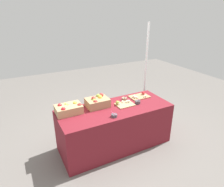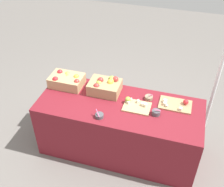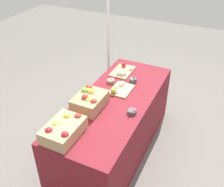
{
  "view_description": "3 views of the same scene",
  "coord_description": "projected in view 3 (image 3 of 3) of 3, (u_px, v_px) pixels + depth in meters",
  "views": [
    {
      "loc": [
        -1.41,
        -2.6,
        2.25
      ],
      "look_at": [
        -0.07,
        -0.03,
        1.02
      ],
      "focal_mm": 31.95,
      "sensor_mm": 36.0,
      "label": 1
    },
    {
      "loc": [
        0.61,
        -2.33,
        2.81
      ],
      "look_at": [
        -0.1,
        0.03,
        0.86
      ],
      "focal_mm": 44.58,
      "sensor_mm": 36.0,
      "label": 2
    },
    {
      "loc": [
        -2.16,
        -0.99,
        2.4
      ],
      "look_at": [
        -0.06,
        0.01,
        0.85
      ],
      "focal_mm": 42.07,
      "sensor_mm": 36.0,
      "label": 3
    }
  ],
  "objects": [
    {
      "name": "apple_crate_middle",
      "position": [
        90.0,
        100.0,
        2.74
      ],
      "size": [
        0.37,
        0.28,
        0.19
      ],
      "color": "tan",
      "rests_on": "table"
    },
    {
      "name": "table",
      "position": [
        115.0,
        125.0,
        3.1
      ],
      "size": [
        1.9,
        0.76,
        0.74
      ],
      "primitive_type": "cube",
      "color": "maroon",
      "rests_on": "ground_plane"
    },
    {
      "name": "sample_bowl_near",
      "position": [
        111.0,
        81.0,
        3.18
      ],
      "size": [
        0.09,
        0.1,
        0.1
      ],
      "color": "gray",
      "rests_on": "table"
    },
    {
      "name": "tent_pole",
      "position": [
        108.0,
        36.0,
        3.73
      ],
      "size": [
        0.04,
        0.04,
        2.03
      ],
      "primitive_type": "cylinder",
      "color": "white",
      "rests_on": "ground_plane"
    },
    {
      "name": "apple_crate_left",
      "position": [
        63.0,
        130.0,
        2.37
      ],
      "size": [
        0.4,
        0.28,
        0.16
      ],
      "color": "tan",
      "rests_on": "table"
    },
    {
      "name": "sample_bowl_mid",
      "position": [
        133.0,
        80.0,
        3.18
      ],
      "size": [
        0.09,
        0.09,
        0.11
      ],
      "color": "#4C4C51",
      "rests_on": "table"
    },
    {
      "name": "cutting_board_front",
      "position": [
        120.0,
        89.0,
        3.03
      ],
      "size": [
        0.3,
        0.22,
        0.08
      ],
      "color": "tan",
      "rests_on": "table"
    },
    {
      "name": "cutting_board_back",
      "position": [
        123.0,
        70.0,
        3.41
      ],
      "size": [
        0.37,
        0.24,
        0.08
      ],
      "color": "tan",
      "rests_on": "table"
    },
    {
      "name": "ground_plane",
      "position": [
        115.0,
        147.0,
        3.31
      ],
      "size": [
        10.0,
        10.0,
        0.0
      ],
      "primitive_type": "plane",
      "color": "slate"
    },
    {
      "name": "sample_bowl_far",
      "position": [
        132.0,
        112.0,
        2.67
      ],
      "size": [
        0.09,
        0.1,
        0.09
      ],
      "color": "#4C4C51",
      "rests_on": "table"
    }
  ]
}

